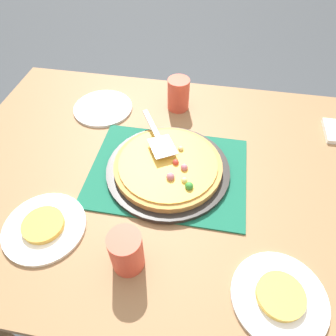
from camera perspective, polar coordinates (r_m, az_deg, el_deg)
The scene contains 13 objects.
ground_plane at distance 1.59m, azimuth -0.00°, elevation -18.54°, with size 8.00×8.00×0.00m, color #3D4247.
dining_table at distance 1.03m, azimuth -0.00°, elevation -4.73°, with size 1.40×1.00×0.75m.
placemat at distance 0.94m, azimuth -0.00°, elevation -0.68°, with size 0.48×0.36×0.01m, color #145B42.
pizza_pan at distance 0.94m, azimuth -0.00°, elevation -0.28°, with size 0.38×0.38×0.01m, color black.
pizza at distance 0.92m, azimuth 0.04°, elevation 0.51°, with size 0.33×0.33×0.04m.
plate_near_left at distance 0.79m, azimuth 20.13°, elevation -21.88°, with size 0.22×0.22×0.01m, color white.
plate_far_right at distance 0.89m, azimuth -22.16°, elevation -10.27°, with size 0.22×0.22×0.01m, color white.
plate_side at distance 1.20m, azimuth -12.10°, elevation 10.96°, with size 0.22×0.22×0.01m, color white.
served_slice_left at distance 0.78m, azimuth 20.39°, elevation -21.55°, with size 0.11×0.11×0.02m, color #EAB747.
served_slice_right at distance 0.88m, azimuth -22.40°, elevation -9.83°, with size 0.11×0.11×0.02m, color gold.
cup_far at distance 1.15m, azimuth 1.96°, elevation 13.70°, with size 0.08×0.08×0.12m, color #E04C38.
cup_corner at distance 0.74m, azimuth -7.82°, elevation -15.26°, with size 0.08×0.08×0.12m, color #E04C38.
pizza_server at distance 0.96m, azimuth -1.97°, elevation 5.93°, with size 0.15×0.22×0.01m.
Camera 1 is at (-0.11, 0.60, 1.47)m, focal length 32.45 mm.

